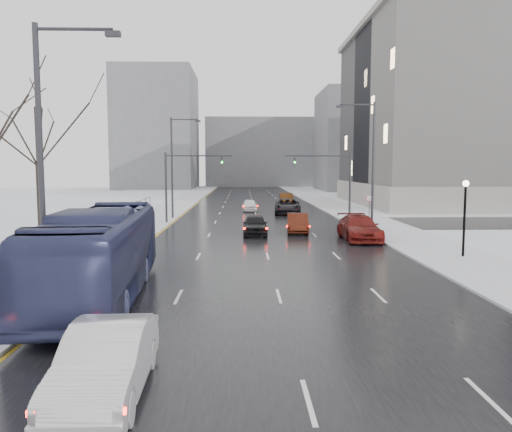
{
  "coord_description": "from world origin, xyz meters",
  "views": [
    {
      "loc": [
        -1.43,
        2.54,
        5.17
      ],
      "look_at": [
        -0.71,
        29.73,
        2.5
      ],
      "focal_mm": 35.0,
      "sensor_mm": 36.0,
      "label": 1
    }
  ],
  "objects": [
    {
      "name": "road",
      "position": [
        0.0,
        60.0,
        0.02
      ],
      "size": [
        16.0,
        150.0,
        0.04
      ],
      "primitive_type": "cube",
      "color": "black",
      "rests_on": "ground"
    },
    {
      "name": "cross_road",
      "position": [
        0.0,
        48.0,
        0.02
      ],
      "size": [
        130.0,
        10.0,
        0.04
      ],
      "primitive_type": "cube",
      "color": "black",
      "rests_on": "ground"
    },
    {
      "name": "sidewalk_left",
      "position": [
        -10.5,
        60.0,
        0.08
      ],
      "size": [
        5.0,
        150.0,
        0.16
      ],
      "primitive_type": "cube",
      "color": "silver",
      "rests_on": "ground"
    },
    {
      "name": "sidewalk_right",
      "position": [
        10.5,
        60.0,
        0.08
      ],
      "size": [
        5.0,
        150.0,
        0.16
      ],
      "primitive_type": "cube",
      "color": "silver",
      "rests_on": "ground"
    },
    {
      "name": "park_strip",
      "position": [
        -20.0,
        60.0,
        0.06
      ],
      "size": [
        14.0,
        150.0,
        0.12
      ],
      "primitive_type": "cube",
      "color": "white",
      "rests_on": "ground"
    },
    {
      "name": "tree_park_e",
      "position": [
        -18.2,
        44.0,
        0.0
      ],
      "size": [
        9.45,
        9.45,
        13.5
      ],
      "primitive_type": null,
      "color": "black",
      "rests_on": "ground"
    },
    {
      "name": "iron_fence",
      "position": [
        -13.0,
        30.0,
        0.91
      ],
      "size": [
        0.06,
        70.0,
        1.3
      ],
      "color": "black",
      "rests_on": "sidewalk_left"
    },
    {
      "name": "streetlight_r_mid",
      "position": [
        8.17,
        40.0,
        5.62
      ],
      "size": [
        2.95,
        0.25,
        10.0
      ],
      "color": "#2D2D33",
      "rests_on": "ground"
    },
    {
      "name": "streetlight_l_near",
      "position": [
        -8.17,
        20.0,
        5.62
      ],
      "size": [
        2.95,
        0.25,
        10.0
      ],
      "color": "#2D2D33",
      "rests_on": "ground"
    },
    {
      "name": "streetlight_l_far",
      "position": [
        -8.17,
        52.0,
        5.62
      ],
      "size": [
        2.95,
        0.25,
        10.0
      ],
      "color": "#2D2D33",
      "rests_on": "ground"
    },
    {
      "name": "lamppost_r_mid",
      "position": [
        11.0,
        30.0,
        2.94
      ],
      "size": [
        0.36,
        0.36,
        4.28
      ],
      "color": "black",
      "rests_on": "sidewalk_right"
    },
    {
      "name": "mast_signal_right",
      "position": [
        7.33,
        48.0,
        4.11
      ],
      "size": [
        6.1,
        0.33,
        6.5
      ],
      "color": "#2D2D33",
      "rests_on": "ground"
    },
    {
      "name": "mast_signal_left",
      "position": [
        -7.33,
        48.0,
        4.11
      ],
      "size": [
        6.1,
        0.33,
        6.5
      ],
      "color": "#2D2D33",
      "rests_on": "ground"
    },
    {
      "name": "no_uturn_sign",
      "position": [
        9.2,
        44.0,
        2.3
      ],
      "size": [
        0.6,
        0.06,
        2.7
      ],
      "color": "#2D2D33",
      "rests_on": "sidewalk_right"
    },
    {
      "name": "civic_building",
      "position": [
        35.0,
        72.0,
        11.21
      ],
      "size": [
        41.0,
        31.0,
        24.8
      ],
      "color": "gray",
      "rests_on": "ground"
    },
    {
      "name": "bldg_far_right",
      "position": [
        28.0,
        115.0,
        11.0
      ],
      "size": [
        24.0,
        20.0,
        22.0
      ],
      "primitive_type": "cube",
      "color": "slate",
      "rests_on": "ground"
    },
    {
      "name": "bldg_far_left",
      "position": [
        -22.0,
        125.0,
        14.0
      ],
      "size": [
        18.0,
        22.0,
        28.0
      ],
      "primitive_type": "cube",
      "color": "slate",
      "rests_on": "ground"
    },
    {
      "name": "bldg_far_center",
      "position": [
        4.0,
        140.0,
        9.0
      ],
      "size": [
        30.0,
        18.0,
        18.0
      ],
      "primitive_type": "cube",
      "color": "slate",
      "rests_on": "ground"
    },
    {
      "name": "sedan_left_near",
      "position": [
        -4.5,
        13.41,
        0.84
      ],
      "size": [
        1.86,
        4.92,
        1.6
      ],
      "primitive_type": "imported",
      "rotation": [
        0.0,
        0.0,
        0.03
      ],
      "color": "silver",
      "rests_on": "road"
    },
    {
      "name": "bus",
      "position": [
        -7.0,
        22.06,
        1.8
      ],
      "size": [
        3.91,
        12.84,
        3.52
      ],
      "primitive_type": "imported",
      "rotation": [
        0.0,
        0.0,
        0.08
      ],
      "color": "navy",
      "rests_on": "road"
    },
    {
      "name": "sedan_center_near",
      "position": [
        -0.5,
        40.12,
        0.81
      ],
      "size": [
        1.87,
        4.55,
        1.54
      ],
      "primitive_type": "imported",
      "rotation": [
        0.0,
        0.0,
        -0.01
      ],
      "color": "black",
      "rests_on": "road"
    },
    {
      "name": "sedan_right_near",
      "position": [
        2.87,
        41.28,
        0.8
      ],
      "size": [
        1.96,
        4.7,
        1.51
      ],
      "primitive_type": "imported",
      "rotation": [
        0.0,
        0.0,
        -0.08
      ],
      "color": "#48180C",
      "rests_on": "road"
    },
    {
      "name": "sedan_right_cross",
      "position": [
        3.5,
        57.1,
        0.88
      ],
      "size": [
        3.22,
        6.21,
        1.67
      ],
      "primitive_type": "imported",
      "rotation": [
        0.0,
        0.0,
        -0.08
      ],
      "color": "black",
      "rests_on": "road"
    },
    {
      "name": "sedan_right_far",
      "position": [
        6.8,
        37.25,
        0.9
      ],
      "size": [
        2.44,
        5.95,
        1.72
      ],
      "primitive_type": "imported",
      "rotation": [
        0.0,
        0.0,
        -0.0
      ],
      "color": "maroon",
      "rests_on": "road"
    },
    {
      "name": "sedan_center_far",
      "position": [
        -0.63,
        60.63,
        0.75
      ],
      "size": [
        1.79,
        4.2,
        1.42
      ],
      "primitive_type": "imported",
      "rotation": [
        0.0,
        0.0,
        0.03
      ],
      "color": "white",
      "rests_on": "road"
    },
    {
      "name": "sedan_right_distant",
      "position": [
        4.5,
        70.19,
        0.84
      ],
      "size": [
        1.71,
        4.87,
        1.6
      ],
      "primitive_type": "imported",
      "rotation": [
        0.0,
        0.0,
        -0.0
      ],
      "color": "#562B0E",
      "rests_on": "road"
    }
  ]
}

